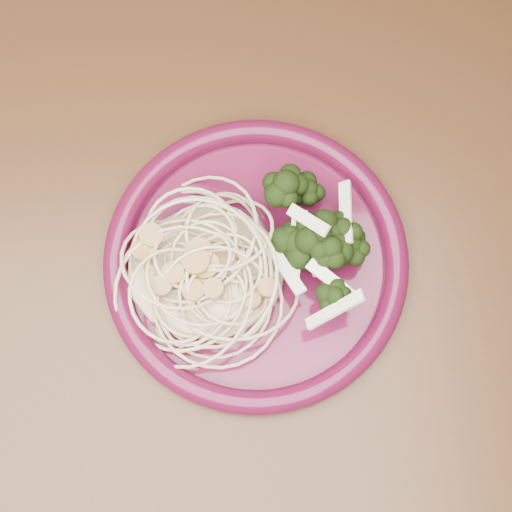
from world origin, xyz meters
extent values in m
plane|color=#54391C|center=(0.00, 0.00, 0.00)|extent=(3.50, 3.50, 0.00)
cube|color=#472814|center=(0.00, 0.00, 0.73)|extent=(1.20, 0.80, 0.04)
cylinder|color=#520F2B|center=(0.07, 0.00, 0.75)|extent=(0.27, 0.27, 0.01)
torus|color=#520A28|center=(0.07, 0.00, 0.76)|extent=(0.28, 0.28, 0.02)
ellipsoid|color=beige|center=(0.03, -0.01, 0.77)|extent=(0.14, 0.13, 0.03)
ellipsoid|color=black|center=(0.12, 0.01, 0.78)|extent=(0.09, 0.13, 0.04)
camera|label=1|loc=(0.06, -0.15, 1.29)|focal=50.00mm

